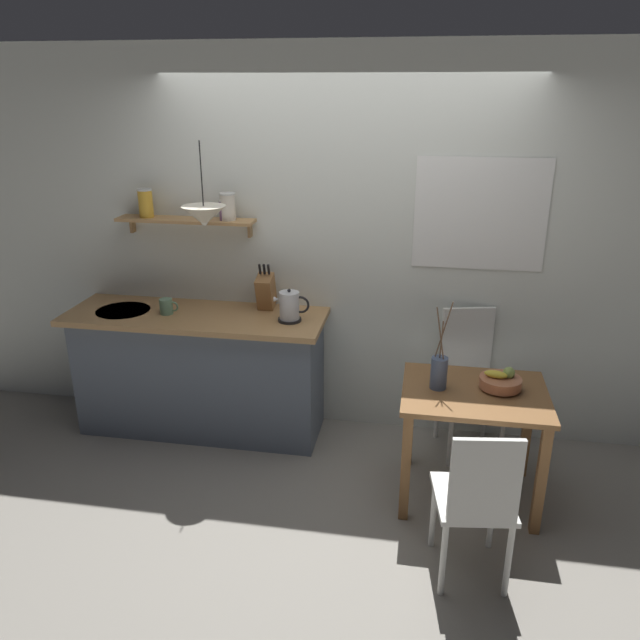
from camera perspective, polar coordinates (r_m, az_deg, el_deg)
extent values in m
plane|color=gray|center=(4.39, 0.75, -12.94)|extent=(14.00, 14.00, 0.00)
cube|color=silver|center=(4.41, 4.77, 6.46)|extent=(6.80, 0.10, 2.70)
cube|color=white|center=(4.29, 14.40, 9.29)|extent=(0.86, 0.01, 0.74)
cube|color=silver|center=(4.29, 14.40, 9.30)|extent=(0.80, 0.01, 0.68)
cube|color=slate|center=(4.67, -10.83, -4.88)|extent=(1.74, 0.52, 0.88)
cube|color=tan|center=(4.48, -11.31, 0.34)|extent=(1.83, 0.63, 0.04)
cylinder|color=#B7BABF|center=(4.67, -17.50, 0.80)|extent=(0.38, 0.38, 0.01)
cube|color=tan|center=(4.51, -12.16, 8.89)|extent=(0.98, 0.18, 0.02)
cube|color=#99754C|center=(4.77, -16.72, 8.37)|extent=(0.02, 0.06, 0.12)
cube|color=#99754C|center=(4.45, -6.41, 8.28)|extent=(0.02, 0.06, 0.12)
cylinder|color=gold|center=(4.60, -15.60, 10.16)|extent=(0.10, 0.10, 0.19)
cylinder|color=silver|center=(4.59, -15.72, 11.36)|extent=(0.11, 0.11, 0.01)
cylinder|color=#7F5689|center=(4.39, -8.61, 9.83)|extent=(0.09, 0.09, 0.13)
cylinder|color=silver|center=(4.38, -8.66, 10.72)|extent=(0.09, 0.09, 0.01)
cylinder|color=beige|center=(4.38, -8.40, 10.12)|extent=(0.10, 0.10, 0.17)
cylinder|color=silver|center=(4.37, -8.46, 11.31)|extent=(0.11, 0.11, 0.01)
cube|color=brown|center=(3.84, 13.93, -6.50)|extent=(0.85, 0.68, 0.03)
cube|color=brown|center=(3.75, 7.82, -13.16)|extent=(0.06, 0.06, 0.70)
cube|color=brown|center=(3.82, 19.48, -13.63)|extent=(0.06, 0.06, 0.70)
cube|color=brown|center=(4.25, 8.17, -8.83)|extent=(0.06, 0.06, 0.70)
cube|color=brown|center=(4.31, 18.34, -9.32)|extent=(0.06, 0.06, 0.70)
cube|color=white|center=(3.41, 13.74, -15.51)|extent=(0.44, 0.47, 0.03)
cube|color=white|center=(3.11, 14.83, -14.03)|extent=(0.34, 0.07, 0.45)
cylinder|color=white|center=(3.72, 15.40, -16.67)|extent=(0.03, 0.03, 0.44)
cylinder|color=white|center=(3.66, 10.29, -16.89)|extent=(0.03, 0.03, 0.44)
cylinder|color=white|center=(3.45, 16.79, -20.25)|extent=(0.03, 0.03, 0.44)
cylinder|color=white|center=(3.38, 11.17, -20.59)|extent=(0.03, 0.03, 0.44)
cube|color=white|center=(4.43, 13.62, -6.48)|extent=(0.50, 0.51, 0.03)
cube|color=white|center=(4.49, 13.20, -2.12)|extent=(0.36, 0.11, 0.53)
cylinder|color=white|center=(4.34, 11.80, -10.43)|extent=(0.03, 0.03, 0.44)
cylinder|color=white|center=(4.44, 16.24, -10.09)|extent=(0.03, 0.03, 0.44)
cylinder|color=white|center=(4.65, 10.65, -8.10)|extent=(0.03, 0.03, 0.44)
cylinder|color=white|center=(4.74, 14.80, -7.85)|extent=(0.03, 0.03, 0.44)
cylinder|color=#BC704C|center=(3.89, 16.05, -5.96)|extent=(0.11, 0.11, 0.01)
cylinder|color=#BC704C|center=(3.87, 16.11, -5.48)|extent=(0.25, 0.25, 0.06)
ellipsoid|color=yellow|center=(3.85, 15.72, -4.78)|extent=(0.15, 0.09, 0.04)
sphere|color=#8EA84C|center=(3.88, 16.84, -4.63)|extent=(0.07, 0.07, 0.07)
cylinder|color=#475675|center=(3.78, 10.78, -4.76)|extent=(0.10, 0.10, 0.20)
cylinder|color=brown|center=(3.67, 10.90, -1.20)|extent=(0.06, 0.04, 0.31)
cylinder|color=brown|center=(3.68, 11.02, -1.77)|extent=(0.01, 0.03, 0.24)
cylinder|color=brown|center=(3.67, 11.23, -0.88)|extent=(0.09, 0.02, 0.35)
cylinder|color=black|center=(4.25, -2.78, 0.04)|extent=(0.16, 0.16, 0.02)
cylinder|color=silver|center=(4.22, -2.81, 1.34)|extent=(0.14, 0.14, 0.19)
sphere|color=black|center=(4.18, -2.83, 2.71)|extent=(0.02, 0.02, 0.02)
cone|color=silver|center=(4.22, -3.95, 1.89)|extent=(0.04, 0.04, 0.04)
torus|color=black|center=(4.20, -1.78, 1.40)|extent=(0.12, 0.02, 0.12)
cube|color=#9E6B3D|center=(4.44, -4.96, 2.61)|extent=(0.11, 0.21, 0.27)
cylinder|color=black|center=(4.38, -5.51, 4.64)|extent=(0.02, 0.04, 0.08)
cylinder|color=black|center=(4.37, -5.11, 4.62)|extent=(0.02, 0.04, 0.08)
cylinder|color=black|center=(4.36, -4.71, 4.60)|extent=(0.02, 0.04, 0.08)
cylinder|color=slate|center=(4.50, -13.84, 1.22)|extent=(0.09, 0.09, 0.11)
torus|color=slate|center=(4.47, -13.22, 1.21)|extent=(0.07, 0.01, 0.07)
cylinder|color=black|center=(4.07, -10.77, 12.96)|extent=(0.01, 0.01, 0.40)
cone|color=beige|center=(4.12, -10.52, 9.33)|extent=(0.29, 0.29, 0.13)
sphere|color=white|center=(4.13, -10.49, 8.75)|extent=(0.04, 0.04, 0.04)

